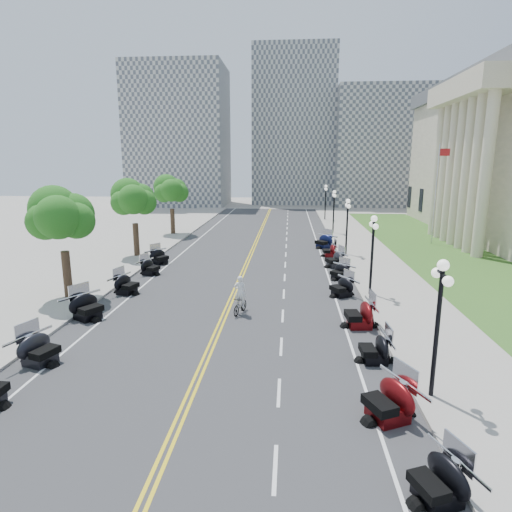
{
  "coord_description": "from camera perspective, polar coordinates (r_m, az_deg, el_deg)",
  "views": [
    {
      "loc": [
        3.48,
        -22.23,
        8.25
      ],
      "look_at": [
        1.25,
        6.09,
        2.0
      ],
      "focal_mm": 30.0,
      "sensor_mm": 36.0,
      "label": 1
    }
  ],
  "objects": [
    {
      "name": "tree_4",
      "position": [
        50.2,
        -11.2,
        8.17
      ],
      "size": [
        4.8,
        4.8,
        9.2
      ],
      "primitive_type": null,
      "color": "#235619",
      "rests_on": "sidewalk_south"
    },
    {
      "name": "lane_dash_17",
      "position": [
        66.74,
        4.24,
        5.28
      ],
      "size": [
        0.12,
        2.0,
        0.0
      ],
      "primitive_type": "cube",
      "color": "white",
      "rests_on": "road"
    },
    {
      "name": "motorcycle_s_6",
      "position": [
        28.52,
        -16.9,
        -3.52
      ],
      "size": [
        2.46,
        2.46,
        1.38
      ],
      "primitive_type": null,
      "rotation": [
        0.0,
        0.0,
        1.27
      ],
      "color": "black",
      "rests_on": "road"
    },
    {
      "name": "street_lamp_2",
      "position": [
        27.31,
        15.21,
        0.03
      ],
      "size": [
        0.5,
        1.2,
        4.9
      ],
      "primitive_type": null,
      "color": "black",
      "rests_on": "sidewalk_north"
    },
    {
      "name": "motorcycle_n_2",
      "position": [
        12.67,
        23.19,
        -25.6
      ],
      "size": [
        2.38,
        2.38,
        1.28
      ],
      "primitive_type": null,
      "rotation": [
        0.0,
        0.0,
        -1.19
      ],
      "color": "black",
      "rests_on": "road"
    },
    {
      "name": "lawn",
      "position": [
        43.38,
        23.26,
        0.49
      ],
      "size": [
        9.0,
        60.0,
        0.1
      ],
      "primitive_type": "cube",
      "color": "#356023",
      "rests_on": "ground"
    },
    {
      "name": "lane_dash_18",
      "position": [
        70.71,
        4.26,
        5.68
      ],
      "size": [
        0.12,
        2.0,
        0.0
      ],
      "primitive_type": "cube",
      "color": "white",
      "rests_on": "road"
    },
    {
      "name": "street_lamp_1",
      "position": [
        16.14,
        22.98,
        -9.11
      ],
      "size": [
        0.5,
        1.2,
        4.9
      ],
      "primitive_type": null,
      "color": "black",
      "rests_on": "sidewalk_north"
    },
    {
      "name": "street_lamp_3",
      "position": [
        38.98,
        12.03,
        3.8
      ],
      "size": [
        0.5,
        1.2,
        4.9
      ],
      "primitive_type": null,
      "color": "black",
      "rests_on": "sidewalk_north"
    },
    {
      "name": "motorcycle_n_3",
      "position": [
        15.24,
        17.26,
        -17.68
      ],
      "size": [
        2.84,
        2.84,
        1.5
      ],
      "primitive_type": null,
      "rotation": [
        0.0,
        0.0,
        -1.13
      ],
      "color": "#590A0C",
      "rests_on": "road"
    },
    {
      "name": "sidewalk_south",
      "position": [
        36.07,
        -18.44,
        -1.34
      ],
      "size": [
        5.0,
        90.0,
        0.15
      ],
      "primitive_type": "cube",
      "color": "#9E9991",
      "rests_on": "ground"
    },
    {
      "name": "distant_block_a",
      "position": [
        87.05,
        -10.16,
        15.34
      ],
      "size": [
        18.0,
        14.0,
        26.0
      ],
      "primitive_type": "cube",
      "color": "gray",
      "rests_on": "ground"
    },
    {
      "name": "lane_dash_12",
      "position": [
        46.96,
        4.09,
        2.27
      ],
      "size": [
        0.12,
        2.0,
        0.0
      ],
      "primitive_type": "cube",
      "color": "white",
      "rests_on": "road"
    },
    {
      "name": "lane_dash_3",
      "position": [
        13.13,
        2.57,
        -26.44
      ],
      "size": [
        0.12,
        2.0,
        0.0
      ],
      "primitive_type": "cube",
      "color": "white",
      "rests_on": "road"
    },
    {
      "name": "distant_block_c",
      "position": [
        89.22,
        16.97,
        13.65
      ],
      "size": [
        20.0,
        14.0,
        22.0
      ],
      "primitive_type": "cube",
      "color": "gray",
      "rests_on": "ground"
    },
    {
      "name": "motorcycle_n_7",
      "position": [
        31.22,
        11.12,
        -1.98
      ],
      "size": [
        2.5,
        2.5,
        1.24
      ],
      "primitive_type": null,
      "rotation": [
        0.0,
        0.0,
        -0.81
      ],
      "color": "black",
      "rests_on": "road"
    },
    {
      "name": "motorcycle_s_8",
      "position": [
        36.22,
        -12.74,
        0.01
      ],
      "size": [
        2.66,
        2.66,
        1.34
      ],
      "primitive_type": null,
      "rotation": [
        0.0,
        0.0,
        0.94
      ],
      "color": "black",
      "rests_on": "road"
    },
    {
      "name": "road",
      "position": [
        33.45,
        -1.61,
        -1.87
      ],
      "size": [
        16.0,
        90.0,
        0.01
      ],
      "primitive_type": "cube",
      "color": "#333335",
      "rests_on": "ground"
    },
    {
      "name": "lane_dash_7",
      "position": [
        27.49,
        3.73,
        -5.06
      ],
      "size": [
        0.12,
        2.0,
        0.0
      ],
      "primitive_type": "cube",
      "color": "white",
      "rests_on": "road"
    },
    {
      "name": "edge_line_south",
      "position": [
        34.7,
        -12.18,
        -1.61
      ],
      "size": [
        0.12,
        90.0,
        0.0
      ],
      "primitive_type": "cube",
      "color": "white",
      "rests_on": "road"
    },
    {
      "name": "motorcycle_n_8",
      "position": [
        34.74,
        10.48,
        -0.36
      ],
      "size": [
        2.57,
        2.57,
        1.4
      ],
      "primitive_type": null,
      "rotation": [
        0.0,
        0.0,
        -1.21
      ],
      "color": "black",
      "rests_on": "road"
    },
    {
      "name": "motorcycle_s_5",
      "position": [
        24.7,
        -21.61,
        -6.15
      ],
      "size": [
        2.96,
        2.96,
        1.51
      ],
      "primitive_type": null,
      "rotation": [
        0.0,
        0.0,
        1.04
      ],
      "color": "black",
      "rests_on": "road"
    },
    {
      "name": "tree_3",
      "position": [
        38.81,
        -15.95,
        6.76
      ],
      "size": [
        4.8,
        4.8,
        9.2
      ],
      "primitive_type": null,
      "color": "#235619",
      "rests_on": "sidewalk_south"
    },
    {
      "name": "edge_line_north",
      "position": [
        33.39,
        9.38,
        -2.05
      ],
      "size": [
        0.12,
        90.0,
        0.0
      ],
      "primitive_type": "cube",
      "color": "white",
      "rests_on": "road"
    },
    {
      "name": "motorcycle_n_6",
      "position": [
        27.35,
        11.36,
        -3.95
      ],
      "size": [
        2.58,
        2.58,
        1.32
      ],
      "primitive_type": null,
      "rotation": [
        0.0,
        0.0,
        -1.05
      ],
      "color": "black",
      "rests_on": "road"
    },
    {
      "name": "flagpole",
      "position": [
        46.67,
        22.82,
        7.45
      ],
      "size": [
        1.1,
        0.2,
        10.0
      ],
      "primitive_type": null,
      "color": "silver",
      "rests_on": "ground"
    },
    {
      "name": "motorcycle_n_4",
      "position": [
        18.98,
        15.59,
        -11.66
      ],
      "size": [
        1.98,
        1.98,
        1.31
      ],
      "primitive_type": null,
      "rotation": [
        0.0,
        0.0,
        -1.51
      ],
      "color": "black",
      "rests_on": "road"
    },
    {
      "name": "motorcycle_n_9",
      "position": [
        38.64,
        9.79,
        0.85
      ],
      "size": [
        1.96,
        1.96,
        1.25
      ],
      "primitive_type": null,
      "rotation": [
        0.0,
        0.0,
        -1.47
      ],
      "color": "#590A0C",
      "rests_on": "road"
    },
    {
      "name": "lane_dash_10",
      "position": [
        39.11,
        3.99,
        0.21
      ],
      "size": [
        0.12,
        2.0,
        0.0
      ],
      "primitive_type": "cube",
      "color": "white",
      "rests_on": "road"
    },
    {
      "name": "lane_dash_15",
      "position": [
        58.81,
        4.2,
        4.32
      ],
      "size": [
        0.12,
        2.0,
        0.0
      ],
      "primitive_type": "cube",
      "color": "white",
      "rests_on": "road"
    },
    {
      "name": "motorcycle_n_5",
      "position": [
        22.53,
        13.67,
        -7.37
      ],
      "size": [
        2.36,
        2.36,
        1.52
      ],
      "primitive_type": null,
      "rotation": [
        0.0,
        0.0,
        -1.48
      ],
      "color": "#590A0C",
      "rests_on": "road"
    },
    {
      "name": "lane_dash_13",
      "position": [
        50.9,
        4.13,
        3.06
      ],
      "size": [
        0.12,
        2.0,
        0.0
      ],
      "primitive_type": "cube",
      "color": "white",
      "rests_on": "road"
    },
    {
      "name": "distant_block_b",
      "position": [
        90.48,
        5.03,
        16.63
      ],
      "size": [
        16.0,
        12.0,
        30.0
      ],
      "primitive_type": "cube",
      "color": "gray",
      "rests_on": "ground"
    },
    {
      "name": "street_lamp_4",
      "position": [
        50.8,
        10.31,
        5.82
      ],
      "size": [
        0.5,
        1.2,
        4.9
      ],
      "primitive_type": null,
      "color": "black",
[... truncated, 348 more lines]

